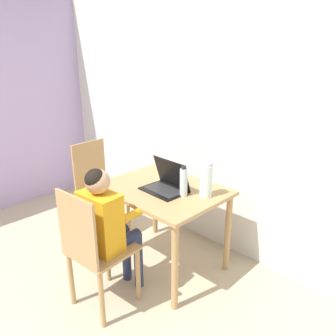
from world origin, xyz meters
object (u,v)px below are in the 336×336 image
object	(u,v)px
chair_occupied	(94,250)
chair_spare	(98,187)
laptop	(167,183)
person_seated	(107,220)
water_bottle	(184,182)
flower_vase	(206,180)

from	to	relation	value
chair_occupied	chair_spare	size ratio (longest dim) A/B	1.00
chair_occupied	laptop	size ratio (longest dim) A/B	2.57
person_seated	water_bottle	distance (m)	0.63
chair_spare	water_bottle	distance (m)	1.16
laptop	flower_vase	xyz separation A→B (m)	(0.30, 0.12, 0.08)
person_seated	chair_occupied	bearing A→B (deg)	90.00
flower_vase	water_bottle	size ratio (longest dim) A/B	1.17
chair_occupied	water_bottle	bearing A→B (deg)	-110.16
chair_occupied	chair_spare	distance (m)	1.13
chair_occupied	person_seated	distance (m)	0.22
laptop	flower_vase	bearing A→B (deg)	23.72
person_seated	laptop	xyz separation A→B (m)	(0.03, 0.57, 0.12)
chair_occupied	flower_vase	bearing A→B (deg)	-116.28
laptop	water_bottle	distance (m)	0.18
water_bottle	person_seated	bearing A→B (deg)	-109.61
chair_spare	flower_vase	bearing A→B (deg)	-87.45
chair_spare	flower_vase	size ratio (longest dim) A/B	3.28
chair_occupied	person_seated	world-z (taller)	person_seated
person_seated	laptop	world-z (taller)	person_seated
flower_vase	laptop	bearing A→B (deg)	-158.85
chair_spare	flower_vase	distance (m)	1.30
chair_occupied	water_bottle	xyz separation A→B (m)	(0.19, 0.69, 0.36)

